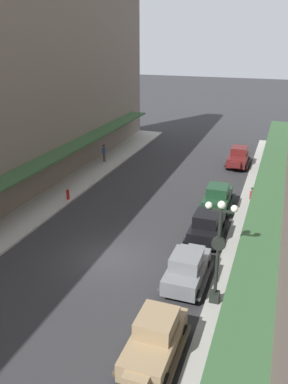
# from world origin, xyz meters

# --- Properties ---
(ground_plane) EXTENTS (200.00, 200.00, 0.00)m
(ground_plane) POSITION_xyz_m (0.00, 0.00, 0.00)
(ground_plane) COLOR #2D2D30
(sidewalk_left) EXTENTS (3.00, 60.00, 0.15)m
(sidewalk_left) POSITION_xyz_m (-7.50, 0.00, 0.07)
(sidewalk_left) COLOR #A8A59E
(sidewalk_left) RESTS_ON ground
(sidewalk_right) EXTENTS (3.00, 60.00, 0.15)m
(sidewalk_right) POSITION_xyz_m (7.50, 0.00, 0.07)
(sidewalk_right) COLOR #A8A59E
(sidewalk_right) RESTS_ON ground
(parked_car_0) EXTENTS (2.15, 4.26, 1.84)m
(parked_car_0) POSITION_xyz_m (4.77, -6.28, 0.94)
(parked_car_0) COLOR #997F5B
(parked_car_0) RESTS_ON ground
(parked_car_1) EXTENTS (2.21, 4.28, 1.84)m
(parked_car_1) POSITION_xyz_m (4.61, 8.96, 0.94)
(parked_car_1) COLOR #193D23
(parked_car_1) RESTS_ON ground
(parked_car_2) EXTENTS (2.14, 4.26, 1.84)m
(parked_car_2) POSITION_xyz_m (4.77, 19.58, 0.94)
(parked_car_2) COLOR #591919
(parked_car_2) RESTS_ON ground
(parked_car_3) EXTENTS (2.15, 4.26, 1.84)m
(parked_car_3) POSITION_xyz_m (4.77, -0.99, 0.94)
(parked_car_3) COLOR slate
(parked_car_3) RESTS_ON ground
(parked_car_4) EXTENTS (2.15, 4.26, 1.84)m
(parked_car_4) POSITION_xyz_m (4.77, 4.13, 0.94)
(parked_car_4) COLOR black
(parked_car_4) RESTS_ON ground
(lamp_post_with_clock) EXTENTS (1.42, 0.44, 5.16)m
(lamp_post_with_clock) POSITION_xyz_m (6.40, -2.15, 2.99)
(lamp_post_with_clock) COLOR black
(lamp_post_with_clock) RESTS_ON sidewalk_right
(fire_hydrant) EXTENTS (0.24, 0.24, 0.82)m
(fire_hydrant) POSITION_xyz_m (-6.35, 6.60, 0.56)
(fire_hydrant) COLOR #B21E19
(fire_hydrant) RESTS_ON sidewalk_left
(pedestrian_1) EXTENTS (0.36, 0.28, 1.67)m
(pedestrian_1) POSITION_xyz_m (-7.72, 16.22, 1.01)
(pedestrian_1) COLOR #4C4238
(pedestrian_1) RESTS_ON sidewalk_left
(pedestrian_2) EXTENTS (0.36, 0.28, 1.67)m
(pedestrian_2) POSITION_xyz_m (7.00, 9.18, 1.01)
(pedestrian_2) COLOR #2D2D33
(pedestrian_2) RESTS_ON sidewalk_right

